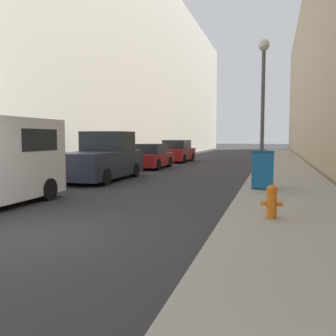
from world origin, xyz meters
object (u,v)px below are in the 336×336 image
at_px(lamppost, 263,90).
at_px(parked_sedan_far, 177,152).
at_px(pickup_truck, 101,160).
at_px(fire_hydrant, 272,201).
at_px(trash_bin, 263,169).
at_px(parked_sedan_near, 149,157).

relative_size(lamppost, parked_sedan_far, 1.22).
bearing_deg(pickup_truck, lamppost, 16.22).
xyz_separation_m(fire_hydrant, lamppost, (-0.49, 8.58, 3.29)).
bearing_deg(parked_sedan_far, lamppost, -58.41).
relative_size(trash_bin, lamppost, 0.21).
xyz_separation_m(fire_hydrant, parked_sedan_near, (-7.01, 12.87, 0.15)).
relative_size(trash_bin, parked_sedan_near, 0.31).
bearing_deg(parked_sedan_near, fire_hydrant, -61.42).
relative_size(parked_sedan_near, parked_sedan_far, 0.85).
distance_m(trash_bin, lamppost, 5.04).
distance_m(lamppost, pickup_truck, 7.48).
bearing_deg(lamppost, pickup_truck, -163.78).
height_order(trash_bin, pickup_truck, pickup_truck).
relative_size(fire_hydrant, parked_sedan_far, 0.15).
bearing_deg(parked_sedan_far, fire_hydrant, -70.00).
distance_m(pickup_truck, parked_sedan_near, 6.22).
distance_m(trash_bin, parked_sedan_near, 10.69).
xyz_separation_m(fire_hydrant, trash_bin, (-0.32, 4.54, 0.27)).
bearing_deg(parked_sedan_far, pickup_truck, -90.69).
xyz_separation_m(fire_hydrant, pickup_truck, (-7.09, 6.65, 0.35)).
xyz_separation_m(fire_hydrant, parked_sedan_far, (-6.94, 19.08, 0.23)).
height_order(lamppost, parked_sedan_near, lamppost).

